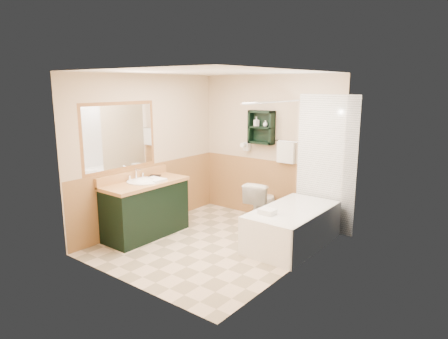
# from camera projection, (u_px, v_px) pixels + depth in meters

# --- Properties ---
(floor) EXTENTS (3.00, 3.00, 0.00)m
(floor) POSITION_uv_depth(u_px,v_px,m) (212.00, 243.00, 5.73)
(floor) COLOR beige
(floor) RESTS_ON ground
(back_wall) EXTENTS (2.60, 0.04, 2.40)m
(back_wall) POSITION_uv_depth(u_px,v_px,m) (270.00, 148.00, 6.66)
(back_wall) COLOR beige
(back_wall) RESTS_ON ground
(left_wall) EXTENTS (0.04, 3.00, 2.40)m
(left_wall) POSITION_uv_depth(u_px,v_px,m) (147.00, 152.00, 6.27)
(left_wall) COLOR beige
(left_wall) RESTS_ON ground
(right_wall) EXTENTS (0.04, 3.00, 2.40)m
(right_wall) POSITION_uv_depth(u_px,v_px,m) (298.00, 175.00, 4.69)
(right_wall) COLOR beige
(right_wall) RESTS_ON ground
(ceiling) EXTENTS (2.60, 3.00, 0.04)m
(ceiling) POSITION_uv_depth(u_px,v_px,m) (211.00, 70.00, 5.23)
(ceiling) COLOR white
(ceiling) RESTS_ON back_wall
(wainscot_left) EXTENTS (2.98, 2.98, 1.00)m
(wainscot_left) POSITION_uv_depth(u_px,v_px,m) (150.00, 195.00, 6.40)
(wainscot_left) COLOR #B47D48
(wainscot_left) RESTS_ON left_wall
(wainscot_back) EXTENTS (2.58, 2.58, 1.00)m
(wainscot_back) POSITION_uv_depth(u_px,v_px,m) (268.00, 189.00, 6.78)
(wainscot_back) COLOR #B47D48
(wainscot_back) RESTS_ON back_wall
(mirror_frame) EXTENTS (1.30, 1.30, 1.00)m
(mirror_frame) POSITION_uv_depth(u_px,v_px,m) (120.00, 137.00, 5.76)
(mirror_frame) COLOR olive
(mirror_frame) RESTS_ON left_wall
(mirror_glass) EXTENTS (1.20, 1.20, 0.90)m
(mirror_glass) POSITION_uv_depth(u_px,v_px,m) (120.00, 137.00, 5.75)
(mirror_glass) COLOR white
(mirror_glass) RESTS_ON left_wall
(tile_right) EXTENTS (1.50, 1.50, 2.10)m
(tile_right) POSITION_uv_depth(u_px,v_px,m) (321.00, 175.00, 5.33)
(tile_right) COLOR white
(tile_right) RESTS_ON right_wall
(tile_back) EXTENTS (0.95, 0.95, 2.10)m
(tile_back) POSITION_uv_depth(u_px,v_px,m) (326.00, 165.00, 6.04)
(tile_back) COLOR white
(tile_back) RESTS_ON back_wall
(tile_accent) EXTENTS (1.50, 1.50, 0.10)m
(tile_accent) POSITION_uv_depth(u_px,v_px,m) (324.00, 111.00, 5.15)
(tile_accent) COLOR #154B31
(tile_accent) RESTS_ON right_wall
(wall_shelf) EXTENTS (0.45, 0.15, 0.55)m
(wall_shelf) POSITION_uv_depth(u_px,v_px,m) (261.00, 127.00, 6.55)
(wall_shelf) COLOR black
(wall_shelf) RESTS_ON back_wall
(hair_dryer) EXTENTS (0.10, 0.24, 0.18)m
(hair_dryer) POSITION_uv_depth(u_px,v_px,m) (247.00, 146.00, 6.83)
(hair_dryer) COLOR white
(hair_dryer) RESTS_ON back_wall
(towel_bar) EXTENTS (0.40, 0.06, 0.40)m
(towel_bar) POSITION_uv_depth(u_px,v_px,m) (286.00, 141.00, 6.36)
(towel_bar) COLOR white
(towel_bar) RESTS_ON back_wall
(curtain_rod) EXTENTS (0.03, 1.60, 0.03)m
(curtain_rod) POSITION_uv_depth(u_px,v_px,m) (275.00, 102.00, 5.58)
(curtain_rod) COLOR silver
(curtain_rod) RESTS_ON back_wall
(shower_curtain) EXTENTS (1.05, 1.05, 1.70)m
(shower_curtain) POSITION_uv_depth(u_px,v_px,m) (279.00, 160.00, 5.89)
(shower_curtain) COLOR beige
(shower_curtain) RESTS_ON curtain_rod
(vanity) EXTENTS (0.59, 1.32, 0.84)m
(vanity) POSITION_uv_depth(u_px,v_px,m) (146.00, 209.00, 5.97)
(vanity) COLOR black
(vanity) RESTS_ON ground
(bathtub) EXTENTS (0.80, 1.50, 0.54)m
(bathtub) POSITION_uv_depth(u_px,v_px,m) (292.00, 227.00, 5.63)
(bathtub) COLOR white
(bathtub) RESTS_ON ground
(toilet) EXTENTS (0.50, 0.76, 0.69)m
(toilet) POSITION_uv_depth(u_px,v_px,m) (261.00, 202.00, 6.55)
(toilet) COLOR white
(toilet) RESTS_ON ground
(counter_towel) EXTENTS (0.30, 0.23, 0.04)m
(counter_towel) POSITION_uv_depth(u_px,v_px,m) (155.00, 180.00, 5.90)
(counter_towel) COLOR white
(counter_towel) RESTS_ON vanity
(vanity_book) EXTENTS (0.16, 0.11, 0.23)m
(vanity_book) POSITION_uv_depth(u_px,v_px,m) (149.00, 170.00, 6.13)
(vanity_book) COLOR black
(vanity_book) RESTS_ON vanity
(tub_towel) EXTENTS (0.21, 0.18, 0.07)m
(tub_towel) POSITION_uv_depth(u_px,v_px,m) (267.00, 212.00, 5.34)
(tub_towel) COLOR white
(tub_towel) RESTS_ON bathtub
(soap_bottle_a) EXTENTS (0.11, 0.17, 0.07)m
(soap_bottle_a) POSITION_uv_depth(u_px,v_px,m) (256.00, 124.00, 6.60)
(soap_bottle_a) COLOR white
(soap_bottle_a) RESTS_ON wall_shelf
(soap_bottle_b) EXTENTS (0.11, 0.12, 0.08)m
(soap_bottle_b) POSITION_uv_depth(u_px,v_px,m) (265.00, 124.00, 6.49)
(soap_bottle_b) COLOR white
(soap_bottle_b) RESTS_ON wall_shelf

